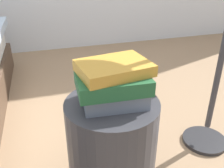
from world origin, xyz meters
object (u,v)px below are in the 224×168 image
(book_slate, at_px, (114,95))
(side_table, at_px, (112,148))
(book_ochre, at_px, (114,68))
(book_forest, at_px, (111,82))

(book_slate, bearing_deg, side_table, -148.77)
(side_table, height_order, book_ochre, book_ochre)
(book_slate, height_order, book_forest, book_forest)
(side_table, bearing_deg, book_ochre, 45.45)
(side_table, xyz_separation_m, book_slate, (0.01, 0.00, 0.25))
(book_ochre, bearing_deg, book_slate, -121.46)
(side_table, xyz_separation_m, book_ochre, (0.01, 0.01, 0.36))
(side_table, bearing_deg, book_slate, 26.47)
(book_forest, bearing_deg, book_ochre, 49.99)
(book_slate, distance_m, book_forest, 0.06)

